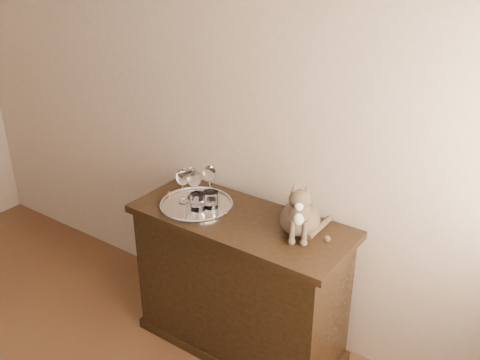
{
  "coord_description": "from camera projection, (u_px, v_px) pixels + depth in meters",
  "views": [
    {
      "loc": [
        1.99,
        -0.06,
        2.24
      ],
      "look_at": [
        0.59,
        1.95,
        1.06
      ],
      "focal_mm": 40.0,
      "sensor_mm": 36.0,
      "label": 1
    }
  ],
  "objects": [
    {
      "name": "wine_glass_c",
      "position": [
        183.0,
        186.0,
        2.9
      ],
      "size": [
        0.07,
        0.07,
        0.2
      ],
      "primitive_type": null,
      "color": "white",
      "rests_on": "tray"
    },
    {
      "name": "wine_glass_d",
      "position": [
        194.0,
        187.0,
        2.88
      ],
      "size": [
        0.08,
        0.08,
        0.2
      ],
      "primitive_type": null,
      "color": "white",
      "rests_on": "tray"
    },
    {
      "name": "tumbler_a",
      "position": [
        198.0,
        202.0,
        2.85
      ],
      "size": [
        0.08,
        0.08,
        0.09
      ],
      "primitive_type": "cylinder",
      "color": "white",
      "rests_on": "tray"
    },
    {
      "name": "cat",
      "position": [
        301.0,
        204.0,
        2.6
      ],
      "size": [
        0.4,
        0.39,
        0.31
      ],
      "primitive_type": null,
      "rotation": [
        0.0,
        0.0,
        0.44
      ],
      "color": "brown",
      "rests_on": "sideboard"
    },
    {
      "name": "wine_glass_b",
      "position": [
        210.0,
        182.0,
        2.95
      ],
      "size": [
        0.07,
        0.07,
        0.19
      ],
      "primitive_type": null,
      "color": "silver",
      "rests_on": "tray"
    },
    {
      "name": "sideboard",
      "position": [
        241.0,
        284.0,
        2.98
      ],
      "size": [
        1.2,
        0.5,
        0.85
      ],
      "primitive_type": null,
      "color": "black",
      "rests_on": "ground"
    },
    {
      "name": "tray",
      "position": [
        197.0,
        205.0,
        2.92
      ],
      "size": [
        0.4,
        0.4,
        0.01
      ],
      "primitive_type": "cylinder",
      "color": "silver",
      "rests_on": "sideboard"
    },
    {
      "name": "wine_glass_a",
      "position": [
        192.0,
        183.0,
        2.95
      ],
      "size": [
        0.07,
        0.07,
        0.18
      ],
      "primitive_type": null,
      "color": "white",
      "rests_on": "tray"
    },
    {
      "name": "tumbler_c",
      "position": [
        211.0,
        199.0,
        2.87
      ],
      "size": [
        0.08,
        0.08,
        0.09
      ],
      "primitive_type": "cylinder",
      "color": "white",
      "rests_on": "tray"
    },
    {
      "name": "wall_back",
      "position": [
        187.0,
        93.0,
        3.12
      ],
      "size": [
        4.0,
        0.1,
        2.7
      ],
      "primitive_type": "cube",
      "color": "tan",
      "rests_on": "ground"
    }
  ]
}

